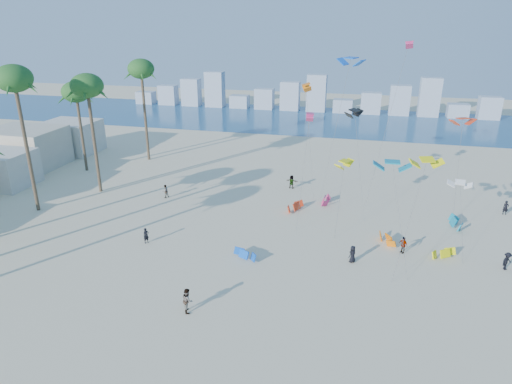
# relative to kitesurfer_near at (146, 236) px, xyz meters

# --- Properties ---
(ground) EXTENTS (220.00, 220.00, 0.00)m
(ground) POSITION_rel_kitesurfer_near_xyz_m (6.82, -11.54, -0.77)
(ground) COLOR beige
(ground) RESTS_ON ground
(ocean) EXTENTS (220.00, 220.00, 0.00)m
(ocean) POSITION_rel_kitesurfer_near_xyz_m (6.82, 60.46, -0.77)
(ocean) COLOR navy
(ocean) RESTS_ON ground
(kitesurfer_near) EXTENTS (0.62, 0.67, 1.54)m
(kitesurfer_near) POSITION_rel_kitesurfer_near_xyz_m (0.00, 0.00, 0.00)
(kitesurfer_near) COLOR black
(kitesurfer_near) RESTS_ON ground
(kitesurfer_mid) EXTENTS (1.07, 1.16, 1.92)m
(kitesurfer_mid) POSITION_rel_kitesurfer_near_xyz_m (7.97, -9.26, 0.19)
(kitesurfer_mid) COLOR gray
(kitesurfer_mid) RESTS_ON ground
(kitesurfers_far) EXTENTS (39.42, 18.16, 1.72)m
(kitesurfers_far) POSITION_rel_kitesurfer_near_xyz_m (17.84, 9.53, 0.05)
(kitesurfers_far) COLOR black
(kitesurfers_far) RESTS_ON ground
(grounded_kites) EXTENTS (21.48, 17.35, 0.97)m
(grounded_kites) POSITION_rel_kitesurfer_near_xyz_m (20.28, 7.89, -0.33)
(grounded_kites) COLOR blue
(grounded_kites) RESTS_ON ground
(flying_kites) EXTENTS (19.84, 21.47, 18.50)m
(flying_kites) POSITION_rel_kitesurfer_near_xyz_m (20.42, 12.26, 10.82)
(flying_kites) COLOR yellow
(flying_kites) RESTS_ON ground
(palm_row) EXTENTS (10.33, 44.80, 16.03)m
(palm_row) POSITION_rel_kitesurfer_near_xyz_m (-14.53, 4.63, 11.21)
(palm_row) COLOR brown
(palm_row) RESTS_ON ground
(distant_skyline) EXTENTS (85.00, 3.00, 8.40)m
(distant_skyline) POSITION_rel_kitesurfer_near_xyz_m (5.63, 70.46, 2.32)
(distant_skyline) COLOR #9EADBF
(distant_skyline) RESTS_ON ground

